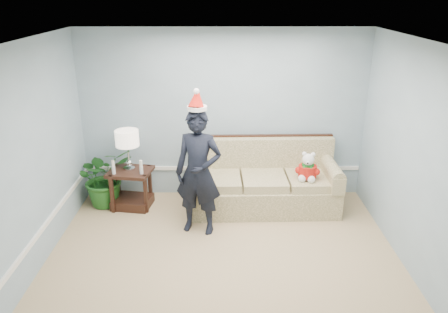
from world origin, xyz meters
The scene contains 10 objects.
room_shell centered at (0.00, 0.00, 1.35)m, with size 4.54×5.04×2.74m.
wainscot_trim centered at (-1.18, 1.18, 0.45)m, with size 4.49×4.99×0.06m.
sofa centered at (0.62, 2.03, 0.37)m, with size 2.27×1.02×1.05m.
side_table centered at (-1.43, 2.01, 0.24)m, with size 0.71×0.63×0.61m.
table_lamp centered at (-1.44, 2.04, 1.10)m, with size 0.35×0.35×0.63m.
candle_pair centered at (-1.44, 1.87, 0.71)m, with size 0.47×0.06×0.22m.
houseplant centered at (-1.85, 2.09, 0.47)m, with size 0.84×0.73×0.94m, color #1C571B.
man centered at (-0.34, 1.28, 0.89)m, with size 0.65×0.42×1.77m, color black.
santa_hat centered at (-0.34, 1.29, 1.89)m, with size 0.32×0.35×0.31m.
teddy_bear centered at (1.26, 1.79, 0.71)m, with size 0.32×0.34×0.44m.
Camera 1 is at (-0.00, -4.17, 3.22)m, focal length 35.00 mm.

